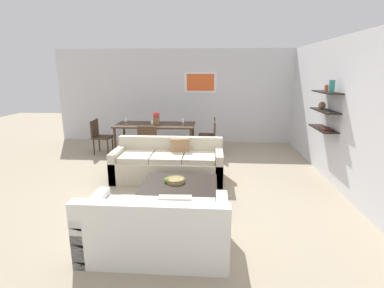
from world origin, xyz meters
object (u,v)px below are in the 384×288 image
at_px(loveseat_white, 157,229).
at_px(dining_chair_right_near, 210,136).
at_px(wine_glass_right_far, 184,120).
at_px(dining_chair_foot, 148,141).
at_px(apple_on_coffee_table, 167,180).
at_px(dining_chair_right_far, 210,133).
at_px(wine_glass_right_near, 183,121).
at_px(wine_glass_foot, 152,122).
at_px(dining_table, 155,127).
at_px(decorative_bowl, 175,180).
at_px(dining_chair_left_near, 99,134).
at_px(coffee_table, 179,195).
at_px(centerpiece_vase, 156,118).
at_px(sofa_beige, 169,164).
at_px(wine_glass_left_near, 126,120).

height_order(loveseat_white, dining_chair_right_near, dining_chair_right_near).
bearing_deg(wine_glass_right_far, dining_chair_foot, -126.95).
relative_size(apple_on_coffee_table, dining_chair_right_far, 0.10).
height_order(wine_glass_right_near, wine_glass_foot, wine_glass_foot).
bearing_deg(apple_on_coffee_table, dining_chair_right_far, 78.70).
distance_m(dining_table, dining_chair_right_near, 1.44).
height_order(wine_glass_right_near, wine_glass_right_far, wine_glass_right_near).
relative_size(wine_glass_right_far, wine_glass_foot, 0.81).
height_order(loveseat_white, decorative_bowl, loveseat_white).
xyz_separation_m(dining_chair_foot, wine_glass_right_far, (0.73, 0.97, 0.34)).
distance_m(wine_glass_right_far, wine_glass_foot, 0.89).
bearing_deg(dining_chair_left_near, dining_table, 8.20).
height_order(coffee_table, centerpiece_vase, centerpiece_vase).
distance_m(sofa_beige, loveseat_white, 2.44).
xyz_separation_m(decorative_bowl, wine_glass_foot, (-0.89, 2.65, 0.45)).
height_order(wine_glass_left_near, centerpiece_vase, centerpiece_vase).
bearing_deg(dining_table, wine_glass_left_near, -171.27).
relative_size(dining_chair_right_near, centerpiece_vase, 2.67).
distance_m(sofa_beige, dining_chair_right_far, 2.25).
xyz_separation_m(coffee_table, dining_chair_right_near, (0.45, 2.90, 0.31)).
bearing_deg(dining_chair_left_near, wine_glass_foot, -7.63).
distance_m(dining_chair_left_near, wine_glass_left_near, 0.78).
bearing_deg(dining_chair_right_near, dining_chair_right_far, 90.00).
bearing_deg(coffee_table, wine_glass_left_near, 119.53).
relative_size(coffee_table, wine_glass_right_far, 8.32).
relative_size(dining_chair_right_far, centerpiece_vase, 2.67).
bearing_deg(wine_glass_foot, wine_glass_right_near, 21.06).
relative_size(dining_chair_right_far, dining_chair_foot, 1.00).
distance_m(dining_table, wine_glass_right_far, 0.76).
bearing_deg(dining_chair_left_near, wine_glass_right_near, 2.45).
bearing_deg(wine_glass_right_far, wine_glass_right_near, -90.00).
bearing_deg(dining_chair_right_far, dining_chair_left_near, -171.80).
bearing_deg(wine_glass_foot, loveseat_white, -78.06).
bearing_deg(apple_on_coffee_table, decorative_bowl, 15.40).
bearing_deg(dining_chair_right_near, sofa_beige, -115.42).
xyz_separation_m(dining_table, dining_chair_foot, (0.00, -0.86, -0.18)).
bearing_deg(dining_chair_right_near, wine_glass_foot, -172.37).
distance_m(wine_glass_right_near, wine_glass_right_far, 0.23).
bearing_deg(dining_table, coffee_table, -72.75).
bearing_deg(wine_glass_right_near, dining_chair_right_near, -7.64).
bearing_deg(wine_glass_left_near, decorative_bowl, -60.97).
xyz_separation_m(sofa_beige, centerpiece_vase, (-0.58, 1.87, 0.63)).
bearing_deg(coffee_table, dining_chair_right_far, 82.21).
distance_m(loveseat_white, dining_chair_foot, 3.56).
relative_size(loveseat_white, coffee_table, 1.44).
height_order(wine_glass_right_near, centerpiece_vase, centerpiece_vase).
relative_size(decorative_bowl, dining_chair_right_far, 0.34).
relative_size(dining_chair_left_near, wine_glass_right_near, 5.30).
relative_size(dining_chair_right_far, wine_glass_right_far, 6.25).
height_order(dining_chair_left_near, wine_glass_left_near, wine_glass_left_near).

